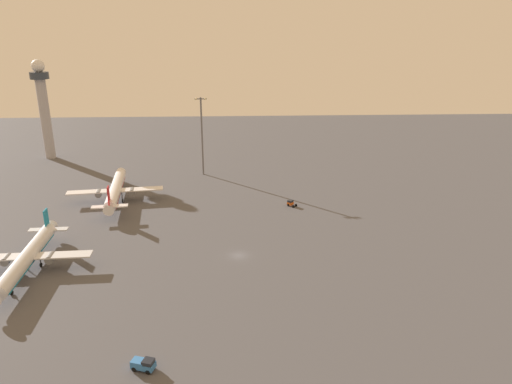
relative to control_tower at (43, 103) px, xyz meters
The scene contains 7 objects.
ground_plane 136.41m from the control_tower, 50.57° to the right, with size 416.00×416.00×0.00m, color #4C4C51.
control_tower is the anchor object (origin of this frame).
airplane_near_gate 116.42m from the control_tower, 73.04° to the right, with size 30.52×39.22×10.06m.
airplane_mid_apron 76.71m from the control_tower, 54.01° to the right, with size 32.39×41.50×10.65m.
baggage_tractor 164.01m from the control_tower, 65.23° to the right, with size 4.54×3.14×2.25m.
pushback_tug 125.61m from the control_tower, 33.21° to the right, with size 3.46×3.43×2.05m.
apron_light_central 77.84m from the control_tower, 22.31° to the right, with size 4.80×0.90×31.21m.
Camera 1 is at (-0.71, -113.90, 57.21)m, focal length 33.57 mm.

